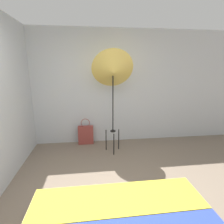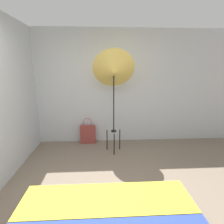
% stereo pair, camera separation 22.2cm
% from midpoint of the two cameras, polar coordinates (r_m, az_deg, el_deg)
% --- Properties ---
extents(wall_back, '(8.00, 0.05, 2.60)m').
position_cam_midpoint_polar(wall_back, '(4.08, -3.46, 7.81)').
color(wall_back, '#B7BCC1').
rests_on(wall_back, ground_plane).
extents(photo_umbrella, '(0.83, 0.56, 2.11)m').
position_cam_midpoint_polar(photo_umbrella, '(3.47, 2.48, 13.13)').
color(photo_umbrella, black).
rests_on(photo_umbrella, ground_plane).
extents(tote_bag, '(0.35, 0.12, 0.62)m').
position_cam_midpoint_polar(tote_bag, '(4.21, -6.37, -7.16)').
color(tote_bag, brown).
rests_on(tote_bag, ground_plane).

